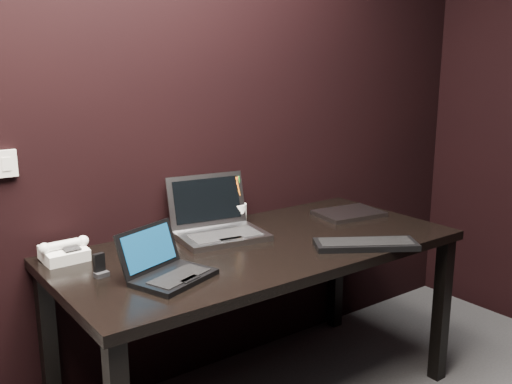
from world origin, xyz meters
TOP-DOWN VIEW (x-y plane):
  - wall_back at (0.00, 1.80)m, footprint 4.00×0.00m
  - desk at (0.30, 1.40)m, footprint 1.70×0.80m
  - netbook at (-0.20, 1.28)m, footprint 0.34×0.32m
  - silver_laptop at (0.21, 1.59)m, footprint 0.41×0.38m
  - ext_keyboard at (0.62, 1.10)m, footprint 0.43×0.35m
  - closed_laptop at (0.92, 1.49)m, footprint 0.34×0.27m
  - desk_phone at (-0.43, 1.68)m, footprint 0.19×0.15m
  - mobile_phone at (-0.38, 1.45)m, footprint 0.05×0.05m
  - pen_cup at (0.40, 1.70)m, footprint 0.10×0.10m

SIDE VIEW (x-z plane):
  - desk at x=0.30m, z-range 0.29..1.03m
  - closed_laptop at x=0.92m, z-range 0.74..0.76m
  - ext_keyboard at x=0.62m, z-range 0.74..0.77m
  - mobile_phone at x=-0.38m, z-range 0.73..0.81m
  - desk_phone at x=-0.43m, z-range 0.73..0.82m
  - netbook at x=-0.20m, z-range 0.69..0.86m
  - silver_laptop at x=0.21m, z-range 0.66..0.91m
  - pen_cup at x=0.40m, z-range 0.68..0.91m
  - wall_back at x=0.00m, z-range -0.70..3.30m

